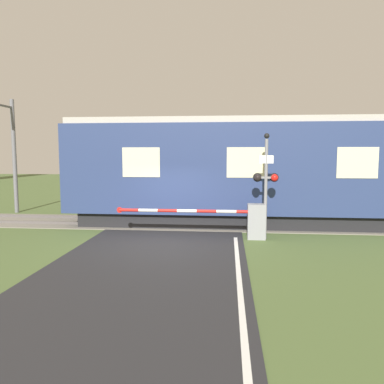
# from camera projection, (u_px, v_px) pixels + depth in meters

# --- Properties ---
(ground_plane) EXTENTS (80.00, 80.00, 0.00)m
(ground_plane) POSITION_uv_depth(u_px,v_px,m) (164.00, 243.00, 12.16)
(ground_plane) COLOR #4C6033
(track_bed) EXTENTS (36.00, 3.20, 0.13)m
(track_bed) POSITION_uv_depth(u_px,v_px,m) (178.00, 223.00, 15.64)
(track_bed) COLOR slate
(track_bed) RESTS_ON ground_plane
(train) EXTENTS (14.24, 2.99, 4.30)m
(train) POSITION_uv_depth(u_px,v_px,m) (244.00, 171.00, 15.16)
(train) COLOR black
(train) RESTS_ON ground_plane
(crossing_barrier) EXTENTS (5.17, 0.44, 1.20)m
(crossing_barrier) POSITION_uv_depth(u_px,v_px,m) (245.00, 220.00, 12.78)
(crossing_barrier) COLOR gray
(crossing_barrier) RESTS_ON ground_plane
(signal_post) EXTENTS (0.86, 0.26, 3.59)m
(signal_post) POSITION_uv_depth(u_px,v_px,m) (266.00, 180.00, 12.59)
(signal_post) COLOR gray
(signal_post) RESTS_ON ground_plane
(catenary_pole) EXTENTS (0.20, 1.90, 5.54)m
(catenary_pole) POSITION_uv_depth(u_px,v_px,m) (14.00, 154.00, 18.28)
(catenary_pole) COLOR slate
(catenary_pole) RESTS_ON ground_plane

